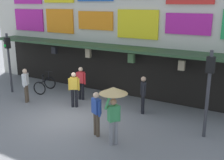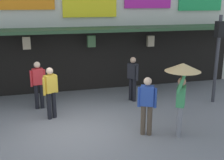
% 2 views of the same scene
% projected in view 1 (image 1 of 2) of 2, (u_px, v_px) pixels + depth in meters
% --- Properties ---
extents(ground_plane, '(80.00, 80.00, 0.00)m').
position_uv_depth(ground_plane, '(69.00, 118.00, 11.88)').
color(ground_plane, slate).
extents(shopfront, '(18.00, 2.60, 8.00)m').
position_uv_depth(shopfront, '(121.00, 18.00, 14.60)').
color(shopfront, beige).
rests_on(shopfront, ground).
extents(traffic_light_near, '(0.33, 0.35, 3.20)m').
position_uv_depth(traffic_light_near, '(8.00, 54.00, 14.76)').
color(traffic_light_near, '#38383D').
rests_on(traffic_light_near, ground).
extents(traffic_light_far, '(0.29, 0.33, 3.20)m').
position_uv_depth(traffic_light_far, '(209.00, 80.00, 9.70)').
color(traffic_light_far, '#38383D').
rests_on(traffic_light_far, ground).
extents(bicycle_parked, '(0.98, 1.30, 1.05)m').
position_uv_depth(bicycle_parked, '(45.00, 85.00, 15.30)').
color(bicycle_parked, black).
rests_on(bicycle_parked, ground).
extents(pedestrian_in_purple, '(0.52, 0.27, 1.68)m').
position_uv_depth(pedestrian_in_purple, '(81.00, 81.00, 13.91)').
color(pedestrian_in_purple, black).
rests_on(pedestrian_in_purple, ground).
extents(pedestrian_in_green, '(0.49, 0.36, 1.68)m').
position_uv_depth(pedestrian_in_green, '(96.00, 111.00, 10.11)').
color(pedestrian_in_green, brown).
rests_on(pedestrian_in_green, ground).
extents(pedestrian_in_yellow, '(0.36, 0.48, 1.68)m').
position_uv_depth(pedestrian_in_yellow, '(26.00, 83.00, 13.57)').
color(pedestrian_in_yellow, brown).
rests_on(pedestrian_in_yellow, ground).
extents(pedestrian_in_red, '(0.48, 0.37, 1.68)m').
position_uv_depth(pedestrian_in_red, '(74.00, 88.00, 12.89)').
color(pedestrian_in_red, black).
rests_on(pedestrian_in_red, ground).
extents(pedestrian_with_umbrella, '(0.96, 0.96, 2.08)m').
position_uv_depth(pedestrian_with_umbrella, '(113.00, 100.00, 9.26)').
color(pedestrian_with_umbrella, gray).
rests_on(pedestrian_with_umbrella, ground).
extents(pedestrian_in_white, '(0.36, 0.48, 1.68)m').
position_uv_depth(pedestrian_in_white, '(143.00, 93.00, 12.18)').
color(pedestrian_in_white, black).
rests_on(pedestrian_in_white, ground).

